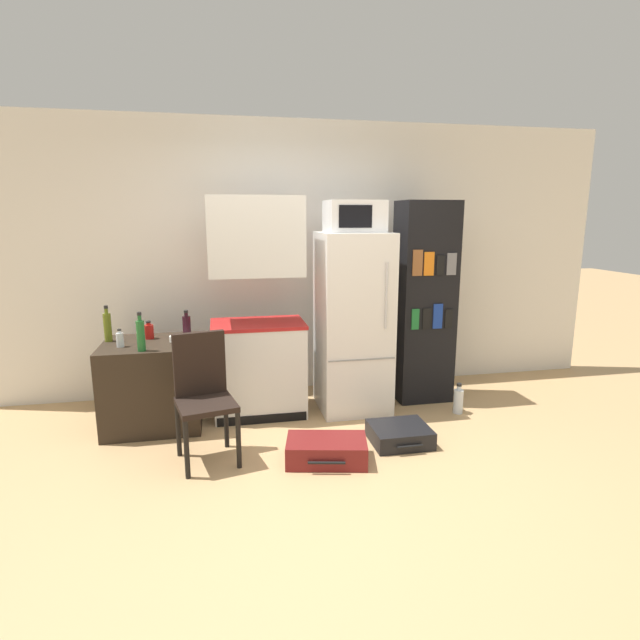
% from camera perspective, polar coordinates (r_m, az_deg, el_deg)
% --- Properties ---
extents(ground_plane, '(24.00, 24.00, 0.00)m').
position_cam_1_polar(ground_plane, '(3.59, 0.77, -17.95)').
color(ground_plane, tan).
extents(wall_back, '(6.40, 0.10, 2.70)m').
position_cam_1_polar(wall_back, '(5.13, -1.76, 6.99)').
color(wall_back, white).
rests_on(wall_back, ground_plane).
extents(side_table, '(0.79, 0.71, 0.73)m').
position_cam_1_polar(side_table, '(4.55, -18.54, -6.91)').
color(side_table, '#2D2319').
rests_on(side_table, ground_plane).
extents(kitchen_hutch, '(0.83, 0.55, 1.95)m').
position_cam_1_polar(kitchen_hutch, '(4.47, -7.16, 0.40)').
color(kitchen_hutch, silver).
rests_on(kitchen_hutch, ground_plane).
extents(refrigerator, '(0.62, 0.66, 1.64)m').
position_cam_1_polar(refrigerator, '(4.59, 3.78, -0.31)').
color(refrigerator, white).
rests_on(refrigerator, ground_plane).
extents(microwave, '(0.50, 0.40, 0.28)m').
position_cam_1_polar(microwave, '(4.49, 3.95, 11.73)').
color(microwave, silver).
rests_on(microwave, refrigerator).
extents(bookshelf, '(0.53, 0.41, 1.92)m').
position_cam_1_polar(bookshelf, '(4.91, 11.79, 1.96)').
color(bookshelf, black).
rests_on(bookshelf, ground_plane).
extents(bottle_ketchup_red, '(0.08, 0.08, 0.16)m').
position_cam_1_polar(bottle_ketchup_red, '(4.58, -18.96, -1.23)').
color(bottle_ketchup_red, '#AD1914').
rests_on(bottle_ketchup_red, side_table).
extents(bottle_green_tall, '(0.06, 0.06, 0.31)m').
position_cam_1_polar(bottle_green_tall, '(4.17, -19.81, -1.60)').
color(bottle_green_tall, '#1E6028').
rests_on(bottle_green_tall, side_table).
extents(bottle_wine_dark, '(0.07, 0.07, 0.24)m').
position_cam_1_polar(bottle_wine_dark, '(4.52, -14.99, -0.68)').
color(bottle_wine_dark, black).
rests_on(bottle_wine_dark, side_table).
extents(bottle_clear_short, '(0.06, 0.06, 0.15)m').
position_cam_1_polar(bottle_clear_short, '(4.37, -21.88, -2.07)').
color(bottle_clear_short, silver).
rests_on(bottle_clear_short, side_table).
extents(bottle_olive_oil, '(0.06, 0.06, 0.31)m').
position_cam_1_polar(bottle_olive_oil, '(4.59, -23.11, -0.67)').
color(bottle_olive_oil, '#566619').
rests_on(bottle_olive_oil, side_table).
extents(bowl, '(0.17, 0.17, 0.05)m').
position_cam_1_polar(bowl, '(4.42, -15.78, -2.03)').
color(bowl, silver).
rests_on(bowl, side_table).
extents(chair, '(0.48, 0.48, 0.94)m').
position_cam_1_polar(chair, '(3.79, -13.24, -7.46)').
color(chair, black).
rests_on(chair, ground_plane).
extents(suitcase_large_flat, '(0.65, 0.46, 0.17)m').
position_cam_1_polar(suitcase_large_flat, '(3.80, 0.75, -14.67)').
color(suitcase_large_flat, maroon).
rests_on(suitcase_large_flat, ground_plane).
extents(suitcase_small_flat, '(0.46, 0.43, 0.14)m').
position_cam_1_polar(suitcase_small_flat, '(4.14, 9.09, -12.78)').
color(suitcase_small_flat, black).
rests_on(suitcase_small_flat, ground_plane).
extents(water_bottle_front, '(0.09, 0.09, 0.28)m').
position_cam_1_polar(water_bottle_front, '(4.81, 15.53, -8.87)').
color(water_bottle_front, silver).
rests_on(water_bottle_front, ground_plane).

